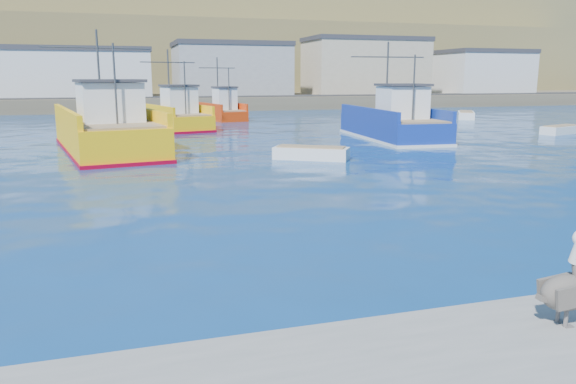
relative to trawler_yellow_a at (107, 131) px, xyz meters
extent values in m
plane|color=navy|center=(6.06, -22.52, -1.14)|extent=(260.00, 260.00, 0.00)
cube|color=brown|center=(6.06, 49.48, -0.34)|extent=(160.00, 30.00, 1.60)
cube|color=brown|center=(6.06, 75.48, 4.86)|extent=(180.00, 40.00, 14.00)
cube|color=brown|center=(6.06, 95.48, 9.86)|extent=(200.00, 40.00, 24.00)
cube|color=#2D2D2D|center=(6.06, 38.48, 0.51)|extent=(150.00, 5.00, 0.10)
cube|color=silver|center=(-3.94, 44.48, 3.21)|extent=(18.00, 11.00, 5.50)
cube|color=#333338|center=(-3.94, 44.48, 6.26)|extent=(18.36, 11.22, 0.60)
cube|color=gray|center=(16.06, 44.48, 3.71)|extent=(15.00, 10.00, 6.50)
cube|color=#333338|center=(16.06, 44.48, 7.26)|extent=(15.30, 10.20, 0.60)
cube|color=tan|center=(36.06, 44.48, 4.21)|extent=(17.00, 9.00, 7.50)
cube|color=#333338|center=(36.06, 44.48, 8.26)|extent=(17.34, 9.18, 0.60)
cube|color=silver|center=(56.06, 44.48, 3.46)|extent=(13.00, 10.00, 6.00)
cube|color=#333338|center=(56.06, 44.48, 6.76)|extent=(13.26, 10.20, 0.60)
cube|color=#FFB90B|center=(-0.05, 0.29, -0.30)|extent=(6.30, 13.40, 1.67)
cube|color=#FFB90B|center=(1.94, 0.62, 0.88)|extent=(2.28, 12.50, 0.70)
cube|color=#FFB90B|center=(-2.04, -0.03, 0.88)|extent=(2.28, 12.50, 0.70)
cube|color=maroon|center=(-0.05, 0.29, -1.09)|extent=(6.43, 13.67, 0.25)
cube|color=#8C7251|center=(-0.05, 0.29, 0.58)|extent=(5.88, 12.84, 0.10)
cube|color=white|center=(0.26, -1.61, 1.63)|extent=(3.48, 3.66, 2.00)
cube|color=#333338|center=(0.26, -1.61, 2.73)|extent=(3.76, 4.08, 0.15)
cylinder|color=#4C4C4C|center=(-0.25, 1.56, 3.03)|extent=(0.14, 0.14, 5.00)
cylinder|color=#4C4C4C|center=(0.57, -3.52, 2.53)|extent=(0.11, 0.11, 4.00)
cylinder|color=#4C4C4C|center=(-0.25, 1.56, 4.53)|extent=(5.94, 1.04, 0.08)
cube|color=#FFB90B|center=(5.00, 13.20, -0.53)|extent=(5.26, 9.84, 1.22)
cube|color=#FFB90B|center=(6.48, 13.54, 0.43)|extent=(2.26, 8.97, 0.70)
cube|color=#FFB90B|center=(3.52, 12.85, 0.43)|extent=(2.26, 8.97, 0.70)
cube|color=maroon|center=(5.00, 13.20, -1.09)|extent=(5.37, 10.04, 0.25)
cube|color=#8C7251|center=(5.00, 13.20, 0.13)|extent=(4.93, 9.42, 0.10)
cube|color=white|center=(5.32, 11.83, 1.18)|extent=(2.73, 2.79, 2.00)
cube|color=#333338|center=(5.32, 11.83, 2.28)|extent=(2.95, 3.10, 0.15)
cylinder|color=#4C4C4C|center=(4.79, 14.11, 2.58)|extent=(0.14, 0.14, 5.00)
cylinder|color=#4C4C4C|center=(5.64, 10.47, 2.08)|extent=(0.12, 0.12, 4.00)
cylinder|color=#4C4C4C|center=(4.79, 14.11, 4.08)|extent=(4.42, 1.10, 0.08)
cube|color=navy|center=(18.19, 1.28, -0.45)|extent=(4.56, 10.87, 1.38)
cube|color=navy|center=(19.93, 1.14, 0.59)|extent=(1.06, 10.38, 0.70)
cube|color=navy|center=(16.45, 1.42, 0.59)|extent=(1.06, 10.38, 0.70)
cube|color=silver|center=(18.19, 1.28, -1.09)|extent=(4.65, 11.09, 0.25)
cube|color=#8C7251|center=(18.19, 1.28, 0.29)|extent=(4.23, 10.43, 0.10)
cube|color=white|center=(18.06, -0.30, 1.34)|extent=(2.80, 2.85, 2.00)
cube|color=#333338|center=(18.06, -0.30, 2.44)|extent=(3.02, 3.19, 0.15)
cylinder|color=#4C4C4C|center=(18.28, 2.34, 2.74)|extent=(0.13, 0.13, 5.00)
cylinder|color=#4C4C4C|center=(17.93, -1.89, 2.24)|extent=(0.11, 0.11, 4.00)
cylinder|color=#4C4C4C|center=(18.28, 2.34, 4.24)|extent=(5.19, 0.50, 0.08)
cube|color=red|center=(10.34, 21.53, -0.68)|extent=(3.99, 7.46, 0.92)
cube|color=red|center=(11.56, 21.77, 0.13)|extent=(1.51, 6.83, 0.70)
cube|color=red|center=(9.12, 21.28, 0.13)|extent=(1.51, 6.83, 0.70)
cube|color=#8C7251|center=(10.34, 21.53, -0.17)|extent=(3.72, 7.14, 0.10)
cube|color=white|center=(10.55, 20.49, 0.88)|extent=(2.17, 2.10, 2.00)
cube|color=#333338|center=(10.55, 20.49, 1.98)|extent=(2.34, 2.33, 0.15)
cylinder|color=#4C4C4C|center=(10.20, 22.22, 2.28)|extent=(0.14, 0.14, 5.00)
cylinder|color=#4C4C4C|center=(10.75, 19.45, 1.78)|extent=(0.12, 0.12, 4.00)
cylinder|color=#4C4C4C|center=(10.20, 22.22, 3.78)|extent=(3.66, 0.81, 0.08)
cube|color=silver|center=(9.79, -6.34, -0.91)|extent=(3.84, 3.08, 0.74)
cube|color=#8C7251|center=(9.79, -6.34, -0.51)|extent=(3.38, 2.65, 0.07)
cube|color=silver|center=(33.75, 15.52, -0.88)|extent=(3.53, 4.38, 0.85)
cube|color=#8C7251|center=(33.75, 15.52, -0.42)|extent=(3.03, 3.85, 0.08)
cube|color=silver|center=(31.44, 0.46, -0.92)|extent=(3.75, 2.30, 0.71)
cube|color=#8C7251|center=(31.44, 0.46, -0.54)|extent=(3.33, 1.93, 0.07)
cylinder|color=#595451|center=(6.54, -26.67, -0.50)|extent=(0.07, 0.07, 0.27)
cube|color=#595451|center=(6.59, -26.67, -0.63)|extent=(0.14, 0.12, 0.01)
cylinder|color=#595451|center=(6.56, -26.50, -0.50)|extent=(0.07, 0.07, 0.27)
cube|color=#595451|center=(6.61, -26.50, -0.63)|extent=(0.14, 0.12, 0.01)
ellipsoid|color=#38332D|center=(6.58, -26.58, -0.15)|extent=(0.83, 0.53, 0.54)
cube|color=#38332D|center=(6.53, -26.79, -0.12)|extent=(0.61, 0.11, 0.40)
cube|color=#38332D|center=(6.57, -26.37, -0.12)|extent=(0.61, 0.11, 0.40)
cube|color=#38332D|center=(6.23, -26.55, -0.21)|extent=(0.22, 0.17, 0.11)
camera|label=1|loc=(0.46, -32.74, 2.92)|focal=35.00mm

